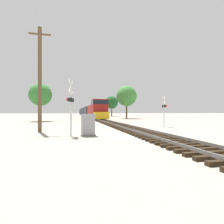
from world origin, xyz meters
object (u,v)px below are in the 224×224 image
object	(u,v)px
tree_mid_background	(127,96)
tree_deep_background	(112,102)
freight_train	(86,112)
utility_pole	(40,78)
relay_cabinet	(88,125)
tree_far_right	(40,95)
crossing_signal_near	(70,102)
crossing_signal_far	(164,108)

from	to	relation	value
tree_mid_background	tree_deep_background	xyz separation A→B (m)	(0.96, 22.54, -0.48)
freight_train	utility_pole	size ratio (longest dim) A/B	9.25
relay_cabinet	tree_far_right	size ratio (longest dim) A/B	0.23
crossing_signal_near	tree_far_right	bearing A→B (deg)	-150.36
crossing_signal_near	tree_deep_background	distance (m)	55.85
tree_deep_background	relay_cabinet	bearing A→B (deg)	-104.22
crossing_signal_near	utility_pole	world-z (taller)	utility_pole
freight_train	tree_deep_background	xyz separation A→B (m)	(9.27, -7.75, 3.59)
relay_cabinet	utility_pole	size ratio (longest dim) A/B	0.18
crossing_signal_near	crossing_signal_far	bearing A→B (deg)	132.43
crossing_signal_far	tree_deep_background	size ratio (longest dim) A/B	0.45
relay_cabinet	tree_deep_background	distance (m)	55.85
crossing_signal_near	crossing_signal_far	world-z (taller)	crossing_signal_near
relay_cabinet	tree_deep_background	bearing A→B (deg)	75.78
freight_train	tree_mid_background	bearing A→B (deg)	-74.66
crossing_signal_far	utility_pole	bearing A→B (deg)	111.99
crossing_signal_near	tree_mid_background	world-z (taller)	tree_mid_background
freight_train	tree_deep_background	size ratio (longest dim) A/B	10.45
freight_train	crossing_signal_near	xyz separation A→B (m)	(-5.63, -61.49, 0.56)
tree_far_right	tree_mid_background	bearing A→B (deg)	24.94
crossing_signal_far	tree_far_right	size ratio (longest dim) A/B	0.50
tree_far_right	freight_train	bearing A→B (deg)	73.84
utility_pole	tree_mid_background	world-z (taller)	utility_pole
freight_train	relay_cabinet	xyz separation A→B (m)	(-4.40, -61.70, -1.08)
crossing_signal_near	utility_pole	distance (m)	4.64
crossing_signal_far	tree_deep_background	xyz separation A→B (m)	(4.51, 48.31, 3.27)
freight_train	tree_deep_background	bearing A→B (deg)	-39.91
utility_pole	tree_deep_background	world-z (taller)	utility_pole
utility_pole	freight_train	bearing A→B (deg)	81.96
crossing_signal_near	freight_train	bearing A→B (deg)	-170.36
utility_pole	tree_mid_background	size ratio (longest dim) A/B	1.04
relay_cabinet	tree_deep_background	xyz separation A→B (m)	(13.67, 53.95, 4.67)
crossing_signal_far	utility_pole	size ratio (longest dim) A/B	0.40
utility_pole	tree_far_right	world-z (taller)	utility_pole
tree_mid_background	utility_pole	bearing A→B (deg)	-120.55
crossing_signal_near	relay_cabinet	xyz separation A→B (m)	(1.23, -0.21, -1.64)
freight_train	tree_mid_background	distance (m)	31.67
utility_pole	crossing_signal_far	bearing A→B (deg)	9.92
utility_pole	tree_mid_background	bearing A→B (deg)	59.45
tree_deep_background	tree_mid_background	bearing A→B (deg)	-92.44
freight_train	tree_far_right	distance (m)	41.21
freight_train	relay_cabinet	distance (m)	61.87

